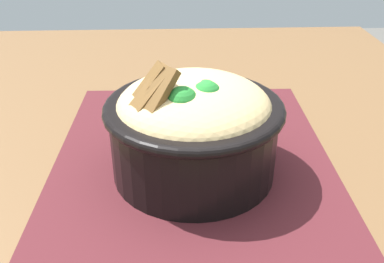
{
  "coord_description": "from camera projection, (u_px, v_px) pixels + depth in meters",
  "views": [
    {
      "loc": [
        -0.45,
        0.02,
        1.0
      ],
      "look_at": [
        -0.05,
        0.0,
        0.78
      ],
      "focal_mm": 40.67,
      "sensor_mm": 36.0,
      "label": 1
    }
  ],
  "objects": [
    {
      "name": "fork",
      "position": [
        170.0,
        113.0,
        0.6
      ],
      "size": [
        0.02,
        0.13,
        0.0
      ],
      "color": "#B7B7B7",
      "rests_on": "placemat"
    },
    {
      "name": "bowl",
      "position": [
        192.0,
        124.0,
        0.46
      ],
      "size": [
        0.21,
        0.21,
        0.13
      ],
      "color": "black",
      "rests_on": "placemat"
    },
    {
      "name": "placemat",
      "position": [
        191.0,
        163.0,
        0.5
      ],
      "size": [
        0.42,
        0.33,
        0.0
      ],
      "primitive_type": "cube",
      "rotation": [
        0.0,
        0.0,
        -0.02
      ],
      "color": "#47191E",
      "rests_on": "table"
    },
    {
      "name": "table",
      "position": [
        192.0,
        196.0,
        0.56
      ],
      "size": [
        1.05,
        0.82,
        0.72
      ],
      "color": "brown",
      "rests_on": "ground_plane"
    }
  ]
}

